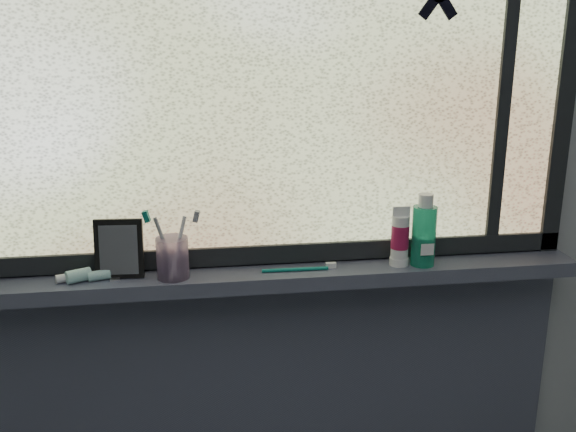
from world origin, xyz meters
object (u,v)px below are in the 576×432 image
Objects in this scene: toothbrush_cup at (173,258)px; mouthwash_bottle at (424,230)px; vanity_mirror at (119,249)px; cream_tube at (400,234)px.

mouthwash_bottle is (0.67, -0.00, 0.04)m from toothbrush_cup.
vanity_mirror is 1.30× the size of cream_tube.
mouthwash_bottle reaches higher than cream_tube.
vanity_mirror is 0.74m from cream_tube.
toothbrush_cup is 0.67m from mouthwash_bottle.
cream_tube is (0.60, 0.01, 0.03)m from toothbrush_cup.
toothbrush_cup is 0.66× the size of mouthwash_bottle.
cream_tube reaches higher than toothbrush_cup.
vanity_mirror is 0.94× the size of mouthwash_bottle.
toothbrush_cup is at bearing 179.95° from mouthwash_bottle.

